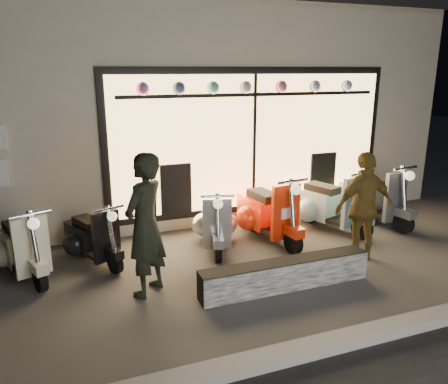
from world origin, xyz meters
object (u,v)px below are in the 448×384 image
at_px(woman, 364,207).
at_px(man, 145,225).
at_px(graffiti_barrier, 285,274).
at_px(scooter_red, 265,212).
at_px(scooter_silver, 215,221).

bearing_deg(woman, man, -2.18).
xyz_separation_m(graffiti_barrier, man, (-1.74, 0.53, 0.73)).
bearing_deg(scooter_red, woman, -62.22).
height_order(scooter_silver, man, man).
height_order(scooter_red, man, man).
distance_m(scooter_red, woman, 1.72).
bearing_deg(graffiti_barrier, woman, 15.53).
distance_m(scooter_red, man, 2.66).
bearing_deg(graffiti_barrier, scooter_silver, 101.39).
xyz_separation_m(scooter_red, man, (-2.29, -1.27, 0.47)).
bearing_deg(man, scooter_silver, 178.07).
height_order(scooter_silver, woman, woman).
relative_size(scooter_red, woman, 0.96).
relative_size(man, woman, 1.11).
bearing_deg(scooter_silver, woman, -20.26).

